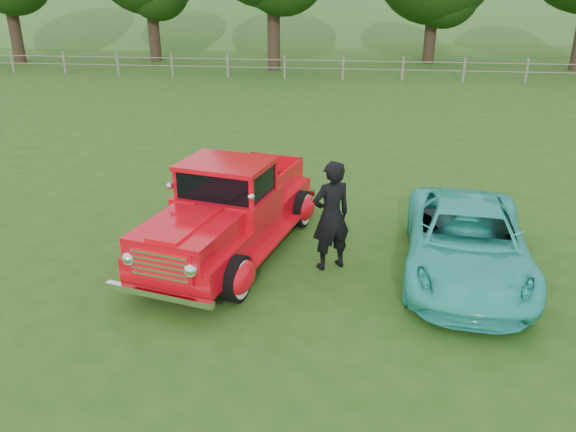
# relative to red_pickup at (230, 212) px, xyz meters

# --- Properties ---
(ground) EXTENTS (140.00, 140.00, 0.00)m
(ground) POSITION_rel_red_pickup_xyz_m (1.40, -1.85, -0.80)
(ground) COLOR #254F15
(ground) RESTS_ON ground
(distant_hills) EXTENTS (116.00, 60.00, 18.00)m
(distant_hills) POSITION_rel_red_pickup_xyz_m (-2.68, 57.61, -5.34)
(distant_hills) COLOR #3A6525
(distant_hills) RESTS_ON ground
(fence_line) EXTENTS (48.00, 0.12, 1.20)m
(fence_line) POSITION_rel_red_pickup_xyz_m (1.40, 20.15, -0.19)
(fence_line) COLOR gray
(fence_line) RESTS_ON ground
(red_pickup) EXTENTS (3.04, 5.25, 1.78)m
(red_pickup) POSITION_rel_red_pickup_xyz_m (0.00, 0.00, 0.00)
(red_pickup) COLOR black
(red_pickup) RESTS_ON ground
(teal_sedan) EXTENTS (2.39, 4.49, 1.20)m
(teal_sedan) POSITION_rel_red_pickup_xyz_m (4.17, -0.31, -0.20)
(teal_sedan) COLOR #31C7B9
(teal_sedan) RESTS_ON ground
(man) EXTENTS (0.85, 0.77, 1.96)m
(man) POSITION_rel_red_pickup_xyz_m (1.86, -0.38, 0.18)
(man) COLOR black
(man) RESTS_ON ground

